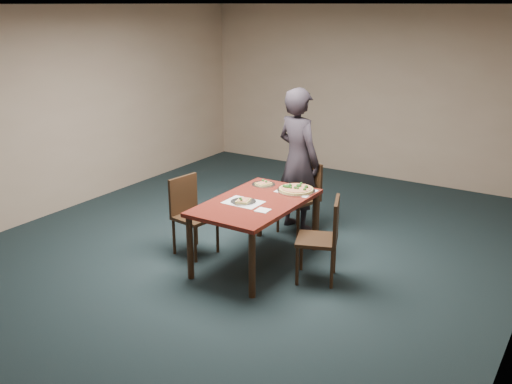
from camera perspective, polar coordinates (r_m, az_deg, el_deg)
The scene contains 13 objects.
ground at distance 6.68m, azimuth -2.07°, elevation -6.54°, with size 8.00×8.00×0.00m, color black.
room_shell at distance 6.15m, azimuth -2.26°, elevation 8.32°, with size 8.00×8.00×8.00m.
dining_table at distance 6.29m, azimuth 0.00°, elevation -1.66°, with size 0.90×1.50×0.75m.
chair_far at distance 7.26m, azimuth 4.70°, elevation -0.12°, with size 0.52×0.52×0.91m.
chair_left at distance 6.68m, azimuth -6.59°, elevation -1.85°, with size 0.48×0.48×0.91m.
chair_right at distance 6.00m, azimuth 6.87°, elevation -4.27°, with size 0.54×0.54×0.91m.
diner at distance 7.24m, azimuth 4.24°, elevation 3.19°, with size 0.67×0.44×1.84m, color black.
placemat_main at distance 6.59m, azimuth 4.03°, elevation 0.10°, with size 0.42×0.32×0.00m, color white.
placemat_near at distance 6.20m, azimuth -1.27°, elevation -1.03°, with size 0.40×0.30×0.00m, color white.
pizza_pan at distance 6.58m, azimuth 4.02°, elevation 0.29°, with size 0.44×0.44×0.07m.
slice_plate_near at distance 6.20m, azimuth -1.28°, elevation -0.92°, with size 0.28×0.28×0.06m.
slice_plate_far at distance 6.79m, azimuth 0.75°, elevation 0.82°, with size 0.28×0.28×0.06m.
napkin at distance 5.96m, azimuth 0.68°, elevation -1.84°, with size 0.14×0.14×0.01m, color white.
Camera 1 is at (3.44, -4.99, 2.82)m, focal length 40.00 mm.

